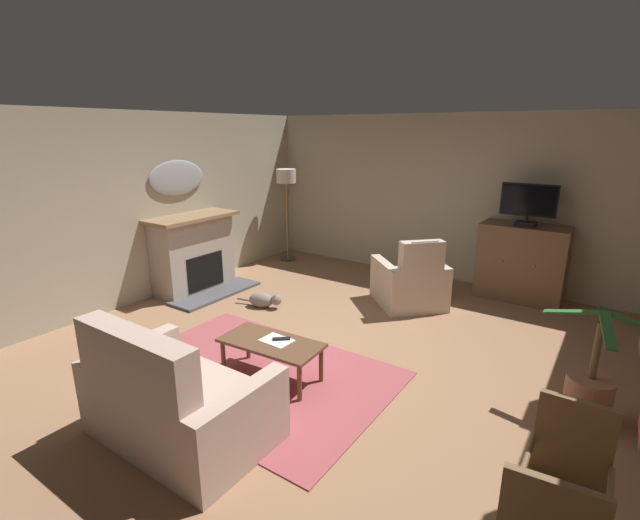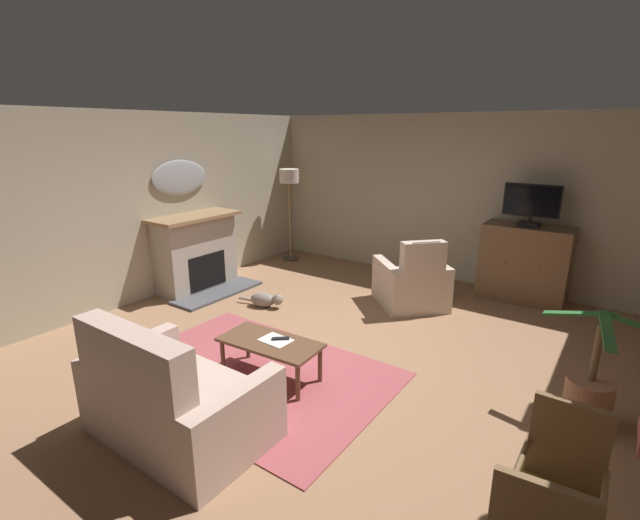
% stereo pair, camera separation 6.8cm
% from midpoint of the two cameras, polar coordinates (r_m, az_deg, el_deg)
% --- Properties ---
extents(ground_plane, '(6.57, 7.51, 0.04)m').
position_cam_midpoint_polar(ground_plane, '(4.96, -0.95, -12.51)').
color(ground_plane, '#936B4C').
extents(wall_back, '(6.57, 0.10, 2.62)m').
position_cam_midpoint_polar(wall_back, '(7.55, 15.05, 7.63)').
color(wall_back, '#B2A88E').
rests_on(wall_back, ground_plane).
extents(wall_left, '(0.10, 7.51, 2.62)m').
position_cam_midpoint_polar(wall_left, '(6.70, -22.58, 5.91)').
color(wall_left, '#B2A88E').
rests_on(wall_left, ground_plane).
extents(rug_central, '(2.71, 1.87, 0.01)m').
position_cam_midpoint_polar(rug_central, '(4.71, -8.04, -14.00)').
color(rug_central, '#9E474C').
rests_on(rug_central, ground_plane).
extents(fireplace, '(0.96, 1.41, 1.15)m').
position_cam_midpoint_polar(fireplace, '(7.05, -15.09, 0.75)').
color(fireplace, '#4C4C51').
rests_on(fireplace, ground_plane).
extents(wall_mirror_oval, '(0.06, 0.97, 0.51)m').
position_cam_midpoint_polar(wall_mirror_oval, '(7.04, -17.09, 9.99)').
color(wall_mirror_oval, '#B2B7BF').
extents(tv_cabinet, '(1.16, 0.57, 1.09)m').
position_cam_midpoint_polar(tv_cabinet, '(7.00, 24.74, -0.58)').
color(tv_cabinet, '#4A3523').
rests_on(tv_cabinet, ground_plane).
extents(television, '(0.73, 0.20, 0.58)m').
position_cam_midpoint_polar(television, '(6.77, 25.53, 6.43)').
color(television, black).
rests_on(television, tv_cabinet).
extents(coffee_table, '(1.03, 0.54, 0.40)m').
position_cam_midpoint_polar(coffee_table, '(4.45, -5.91, -10.74)').
color(coffee_table, brown).
rests_on(coffee_table, ground_plane).
extents(tv_remote, '(0.16, 0.15, 0.02)m').
position_cam_midpoint_polar(tv_remote, '(4.44, -4.65, -9.93)').
color(tv_remote, black).
rests_on(tv_remote, coffee_table).
extents(folded_newspaper, '(0.31, 0.23, 0.01)m').
position_cam_midpoint_polar(folded_newspaper, '(4.43, -5.19, -10.09)').
color(folded_newspaper, silver).
rests_on(folded_newspaper, coffee_table).
extents(sofa_floral, '(1.44, 0.91, 1.04)m').
position_cam_midpoint_polar(sofa_floral, '(3.83, -17.68, -16.69)').
color(sofa_floral, '#BC9E8E').
rests_on(sofa_floral, ground_plane).
extents(armchair_by_fireplace, '(1.22, 1.22, 1.01)m').
position_cam_midpoint_polar(armchair_by_fireplace, '(6.33, 11.89, -3.00)').
color(armchair_by_fireplace, '#C6B29E').
rests_on(armchair_by_fireplace, ground_plane).
extents(side_chair_tucked_against_wall, '(0.43, 0.48, 0.99)m').
position_cam_midpoint_polar(side_chair_tucked_against_wall, '(2.96, 28.59, -24.71)').
color(side_chair_tucked_against_wall, olive).
rests_on(side_chair_tucked_against_wall, ground_plane).
extents(potted_plant_on_hearth_side, '(0.91, 0.90, 0.99)m').
position_cam_midpoint_polar(potted_plant_on_hearth_side, '(4.53, 31.37, -14.37)').
color(potted_plant_on_hearth_side, '#99664C').
rests_on(potted_plant_on_hearth_side, ground_plane).
extents(cat, '(0.68, 0.30, 0.22)m').
position_cam_midpoint_polar(cat, '(6.26, -6.66, -5.02)').
color(cat, gray).
rests_on(cat, ground_plane).
extents(floor_lamp, '(0.35, 0.35, 1.69)m').
position_cam_midpoint_polar(floor_lamp, '(8.24, -3.68, 9.31)').
color(floor_lamp, '#4C4233').
rests_on(floor_lamp, ground_plane).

